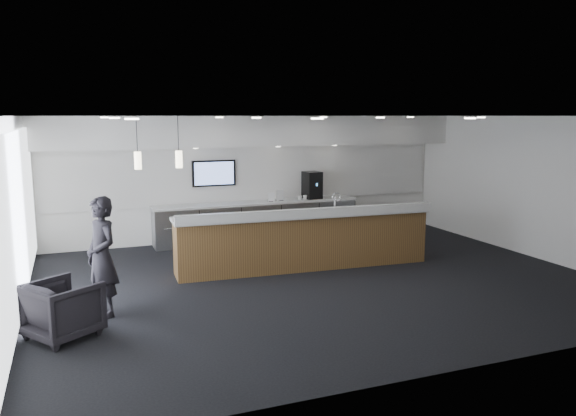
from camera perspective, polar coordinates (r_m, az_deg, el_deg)
name	(u,v)px	position (r m, az deg, el deg)	size (l,w,h in m)	color
ground	(320,280)	(10.48, 3.22, -7.31)	(10.00, 10.00, 0.00)	black
ceiling	(321,116)	(10.04, 3.38, 9.32)	(10.00, 8.00, 0.02)	black
back_wall	(253,177)	(13.86, -3.59, 3.12)	(10.00, 0.02, 3.00)	white
left_wall	(15,218)	(9.29, -26.02, -0.92)	(0.02, 8.00, 3.00)	white
right_wall	(534,187)	(13.04, 23.73, 1.94)	(0.02, 8.00, 3.00)	white
soffit_bulkhead	(258,131)	(13.36, -3.05, 7.83)	(10.00, 0.90, 0.70)	silver
alcove_panel	(253,174)	(13.82, -3.56, 3.51)	(9.80, 0.06, 1.40)	silver
window_blinds_wall	(18,218)	(9.28, -25.78, -0.91)	(0.04, 7.36, 2.55)	silver
back_credenza	(258,221)	(13.67, -3.09, -1.30)	(5.06, 0.66, 0.95)	gray
wall_tv	(214,173)	(13.49, -7.54, 3.52)	(1.05, 0.08, 0.62)	black
pendant_left	(178,159)	(10.12, -11.11, 4.91)	(0.12, 0.12, 0.30)	beige
pendant_right	(137,160)	(10.02, -15.07, 4.72)	(0.12, 0.12, 0.30)	beige
ceiling_can_lights	(321,118)	(10.04, 3.38, 9.15)	(7.00, 5.00, 0.02)	white
service_counter	(304,239)	(11.16, 1.66, -3.21)	(5.19, 1.15, 1.49)	brown
coffee_machine	(312,185)	(14.08, 2.46, 2.34)	(0.42, 0.53, 0.67)	black
info_sign_left	(271,197)	(13.57, -1.71, 1.11)	(0.15, 0.02, 0.21)	white
info_sign_right	(280,195)	(13.68, -0.82, 1.29)	(0.20, 0.02, 0.26)	white
armchair	(62,309)	(8.35, -21.96, -9.54)	(0.85, 0.87, 0.79)	black
lounge_guest	(102,257)	(8.90, -18.38, -4.73)	(0.67, 0.44, 1.82)	black
cup_0	(320,197)	(14.08, 3.31, 1.17)	(0.11, 0.11, 0.10)	white
cup_1	(315,197)	(14.03, 2.79, 1.14)	(0.11, 0.11, 0.10)	white
cup_2	(310,197)	(13.97, 2.27, 1.12)	(0.11, 0.11, 0.10)	white
cup_3	(305,197)	(13.92, 1.74, 1.09)	(0.11, 0.11, 0.10)	white
cup_4	(300,198)	(13.86, 1.21, 1.06)	(0.11, 0.11, 0.10)	white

